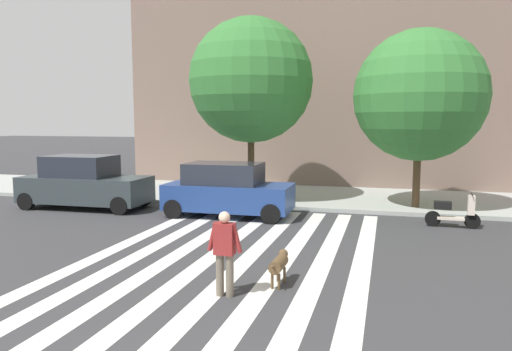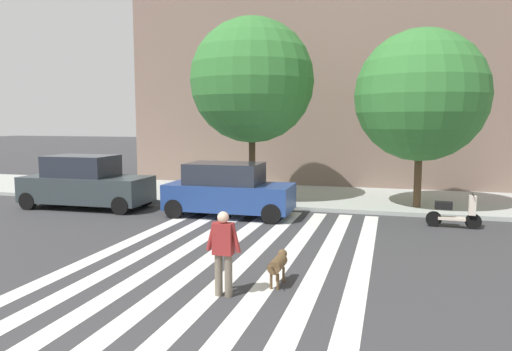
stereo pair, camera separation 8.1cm
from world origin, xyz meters
name	(u,v)px [view 2 (the right image)]	position (x,y,z in m)	size (l,w,h in m)	color
ground_plane	(255,266)	(0.00, 6.97, 0.00)	(160.00, 160.00, 0.00)	#353538
sidewalk_far	(319,197)	(0.00, 16.94, 0.07)	(80.00, 6.00, 0.15)	#A3A9A3
crosswalk_stripes	(222,263)	(-0.78, 6.97, 0.00)	(6.75, 13.34, 0.01)	silver
parked_car_near_curb	(86,183)	(-8.29, 12.35, 0.95)	(4.90, 2.14, 2.02)	#313A3E
parked_car_behind_first	(228,190)	(-2.51, 12.35, 0.91)	(4.42, 2.03, 1.87)	navy
parked_scooter	(454,213)	(4.88, 12.51, 0.48)	(1.63, 0.50, 1.11)	black
street_tree_nearest	(252,81)	(-2.47, 15.19, 4.92)	(4.94, 4.94, 7.24)	#4C3823
street_tree_middle	(421,96)	(3.92, 15.12, 4.23)	(4.76, 4.76, 6.47)	#4C3823
pedestrian_dog_walker	(223,249)	(-0.05, 5.00, 0.93)	(0.70, 0.25, 1.64)	#6B6051
dog_on_leash	(278,264)	(0.81, 5.90, 0.44)	(0.28, 1.06, 0.65)	brown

